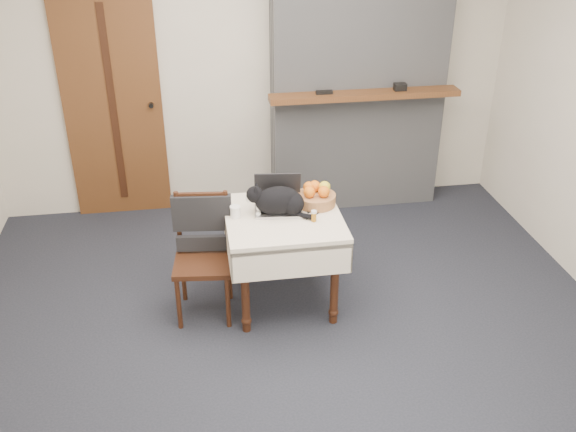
% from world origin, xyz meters
% --- Properties ---
extents(ground, '(4.50, 4.50, 0.00)m').
position_xyz_m(ground, '(0.00, 0.00, 0.00)').
color(ground, black).
rests_on(ground, ground).
extents(room_shell, '(4.52, 4.01, 2.61)m').
position_xyz_m(room_shell, '(0.00, 0.46, 1.76)').
color(room_shell, beige).
rests_on(room_shell, ground).
extents(door, '(0.82, 0.10, 2.00)m').
position_xyz_m(door, '(-1.20, 1.97, 1.00)').
color(door, brown).
rests_on(door, ground).
extents(chimney, '(1.62, 0.48, 2.60)m').
position_xyz_m(chimney, '(0.90, 1.85, 1.30)').
color(chimney, gray).
rests_on(chimney, ground).
extents(side_table, '(0.78, 0.78, 0.70)m').
position_xyz_m(side_table, '(0.01, 0.34, 0.59)').
color(side_table, black).
rests_on(side_table, ground).
extents(laptop, '(0.35, 0.31, 0.24)m').
position_xyz_m(laptop, '(-0.01, 0.45, 0.76)').
color(laptop, '#B7B7BC').
rests_on(laptop, side_table).
extents(cat, '(0.45, 0.26, 0.23)m').
position_xyz_m(cat, '(-0.01, 0.37, 0.80)').
color(cat, black).
rests_on(cat, side_table).
extents(cream_jar, '(0.07, 0.07, 0.08)m').
position_xyz_m(cream_jar, '(-0.31, 0.37, 0.74)').
color(cream_jar, white).
rests_on(cream_jar, side_table).
extents(pill_bottle, '(0.04, 0.04, 0.08)m').
position_xyz_m(pill_bottle, '(0.20, 0.23, 0.74)').
color(pill_bottle, '#996112').
rests_on(pill_bottle, side_table).
extents(fruit_basket, '(0.27, 0.27, 0.15)m').
position_xyz_m(fruit_basket, '(0.26, 0.48, 0.76)').
color(fruit_basket, '#A57142').
rests_on(fruit_basket, side_table).
extents(desk_clutter, '(0.13, 0.07, 0.01)m').
position_xyz_m(desk_clutter, '(0.24, 0.38, 0.70)').
color(desk_clutter, black).
rests_on(desk_clutter, side_table).
extents(chair, '(0.43, 0.42, 0.87)m').
position_xyz_m(chair, '(-0.54, 0.38, 0.55)').
color(chair, black).
rests_on(chair, ground).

